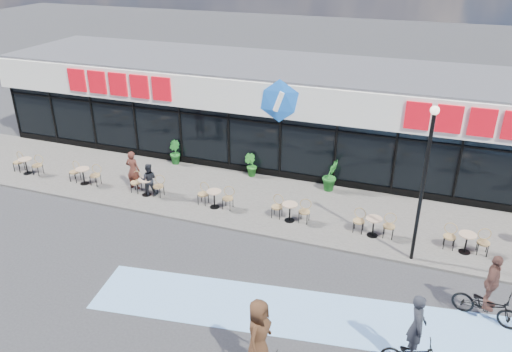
# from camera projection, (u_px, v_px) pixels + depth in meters

# --- Properties ---
(ground) EXTENTS (120.00, 120.00, 0.00)m
(ground) POSITION_uv_depth(u_px,v_px,m) (219.00, 262.00, 17.14)
(ground) COLOR #28282B
(ground) RESTS_ON ground
(sidewalk) EXTENTS (44.00, 5.00, 0.10)m
(sidewalk) POSITION_uv_depth(u_px,v_px,m) (262.00, 202.00, 20.94)
(sidewalk) COLOR #605B55
(sidewalk) RESTS_ON ground
(bike_lane) EXTENTS (14.17, 4.13, 0.01)m
(bike_lane) POSITION_uv_depth(u_px,v_px,m) (323.00, 316.00, 14.64)
(bike_lane) COLOR #74A6DC
(bike_lane) RESTS_ON ground
(building) EXTENTS (30.60, 6.57, 4.75)m
(building) POSITION_uv_depth(u_px,v_px,m) (298.00, 112.00, 24.57)
(building) COLOR black
(building) RESTS_ON ground
(lamp_post) EXTENTS (0.28, 0.28, 5.45)m
(lamp_post) POSITION_uv_depth(u_px,v_px,m) (425.00, 174.00, 15.77)
(lamp_post) COLOR black
(lamp_post) RESTS_ON sidewalk
(bistro_set_0) EXTENTS (1.54, 0.62, 0.90)m
(bistro_set_0) POSITION_uv_depth(u_px,v_px,m) (27.00, 164.00, 23.23)
(bistro_set_0) COLOR tan
(bistro_set_0) RESTS_ON sidewalk
(bistro_set_1) EXTENTS (1.54, 0.62, 0.90)m
(bistro_set_1) POSITION_uv_depth(u_px,v_px,m) (85.00, 174.00, 22.26)
(bistro_set_1) COLOR tan
(bistro_set_1) RESTS_ON sidewalk
(bistro_set_2) EXTENTS (1.54, 0.62, 0.90)m
(bistro_set_2) POSITION_uv_depth(u_px,v_px,m) (147.00, 184.00, 21.28)
(bistro_set_2) COLOR tan
(bistro_set_2) RESTS_ON sidewalk
(bistro_set_3) EXTENTS (1.54, 0.62, 0.90)m
(bistro_set_3) POSITION_uv_depth(u_px,v_px,m) (215.00, 196.00, 20.30)
(bistro_set_3) COLOR tan
(bistro_set_3) RESTS_ON sidewalk
(bistro_set_4) EXTENTS (1.54, 0.62, 0.90)m
(bistro_set_4) POSITION_uv_depth(u_px,v_px,m) (290.00, 209.00, 19.32)
(bistro_set_4) COLOR tan
(bistro_set_4) RESTS_ON sidewalk
(bistro_set_5) EXTENTS (1.54, 0.62, 0.90)m
(bistro_set_5) POSITION_uv_depth(u_px,v_px,m) (374.00, 224.00, 18.34)
(bistro_set_5) COLOR tan
(bistro_set_5) RESTS_ON sidewalk
(bistro_set_6) EXTENTS (1.54, 0.62, 0.90)m
(bistro_set_6) POSITION_uv_depth(u_px,v_px,m) (466.00, 240.00, 17.37)
(bistro_set_6) COLOR tan
(bistro_set_6) RESTS_ON sidewalk
(potted_plant_left) EXTENTS (0.80, 0.78, 1.14)m
(potted_plant_left) POSITION_uv_depth(u_px,v_px,m) (175.00, 152.00, 24.18)
(potted_plant_left) COLOR #1C6421
(potted_plant_left) RESTS_ON sidewalk
(potted_plant_mid) EXTENTS (0.65, 0.56, 1.05)m
(potted_plant_mid) POSITION_uv_depth(u_px,v_px,m) (251.00, 165.00, 22.91)
(potted_plant_mid) COLOR #1F641C
(potted_plant_mid) RESTS_ON sidewalk
(potted_plant_right) EXTENTS (0.78, 0.88, 1.36)m
(potted_plant_right) POSITION_uv_depth(u_px,v_px,m) (330.00, 175.00, 21.57)
(potted_plant_right) COLOR #1A5D1E
(potted_plant_right) RESTS_ON sidewalk
(patron_left) EXTENTS (0.65, 0.44, 1.74)m
(patron_left) POSITION_uv_depth(u_px,v_px,m) (133.00, 170.00, 21.62)
(patron_left) COLOR #4B231B
(patron_left) RESTS_ON sidewalk
(patron_right) EXTENTS (0.85, 0.76, 1.43)m
(patron_right) POSITION_uv_depth(u_px,v_px,m) (149.00, 179.00, 21.13)
(patron_right) COLOR black
(patron_right) RESTS_ON sidewalk
(cyclist_a) EXTENTS (1.63, 0.76, 2.25)m
(cyclist_a) POSITION_uv_depth(u_px,v_px,m) (414.00, 342.00, 12.61)
(cyclist_a) COLOR black
(cyclist_a) RESTS_ON ground
(cyclist_b) EXTENTS (2.02, 1.17, 2.19)m
(cyclist_b) POSITION_uv_depth(u_px,v_px,m) (489.00, 297.00, 14.20)
(cyclist_b) COLOR black
(cyclist_b) RESTS_ON ground
(cyclist_c) EXTENTS (1.56, 0.96, 2.33)m
(cyclist_c) POSITION_uv_depth(u_px,v_px,m) (259.00, 345.00, 12.26)
(cyclist_c) COLOR black
(cyclist_c) RESTS_ON ground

